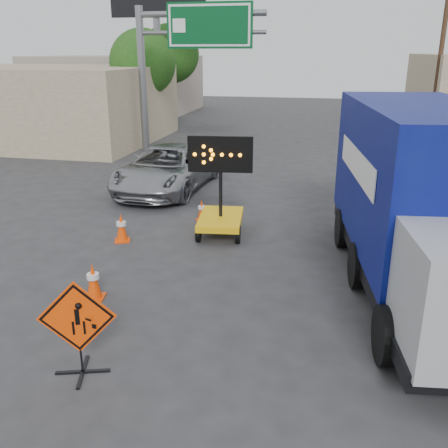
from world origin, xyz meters
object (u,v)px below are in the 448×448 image
(pickup_truck, at_px, (168,168))
(box_truck, at_px, (422,212))
(arrow_board, at_px, (221,213))
(construction_sign, at_px, (78,326))

(pickup_truck, bearing_deg, box_truck, -38.02)
(arrow_board, bearing_deg, box_truck, -34.40)
(arrow_board, distance_m, box_truck, 5.46)
(arrow_board, bearing_deg, pickup_truck, 117.84)
(construction_sign, height_order, pickup_truck, construction_sign)
(construction_sign, relative_size, box_truck, 0.19)
(arrow_board, relative_size, pickup_truck, 0.48)
(arrow_board, relative_size, box_truck, 0.33)
(construction_sign, relative_size, arrow_board, 0.59)
(construction_sign, height_order, arrow_board, arrow_board)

